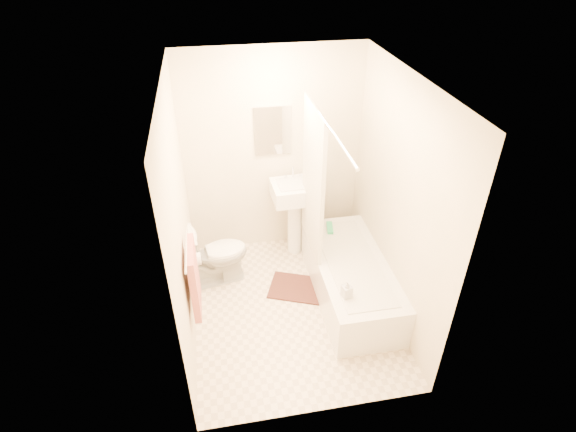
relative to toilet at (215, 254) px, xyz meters
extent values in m
plane|color=beige|center=(0.75, -0.60, -0.35)|extent=(2.40, 2.40, 0.00)
plane|color=white|center=(0.75, -0.60, 2.05)|extent=(2.40, 2.40, 0.00)
cube|color=beige|center=(0.75, 0.60, 0.85)|extent=(2.00, 0.02, 2.40)
cube|color=beige|center=(-0.25, -0.60, 0.85)|extent=(0.02, 2.40, 2.40)
cube|color=beige|center=(1.75, -0.60, 0.85)|extent=(0.02, 2.40, 2.40)
cube|color=white|center=(0.75, 0.58, 1.15)|extent=(0.40, 0.03, 0.55)
cylinder|color=silver|center=(1.05, -0.50, 1.65)|extent=(0.03, 1.70, 0.03)
cube|color=silver|center=(1.05, -0.10, 0.87)|extent=(0.04, 0.80, 1.55)
cylinder|color=silver|center=(-0.21, -0.85, 0.75)|extent=(0.02, 0.60, 0.02)
cube|color=#CC7266|center=(-0.18, -0.85, 0.43)|extent=(0.06, 0.45, 0.66)
cylinder|color=white|center=(-0.18, -0.48, 0.35)|extent=(0.11, 0.12, 0.12)
imported|color=white|center=(0.00, 0.00, 0.00)|extent=(0.78, 0.52, 0.71)
cube|color=#4C241F|center=(0.85, -0.32, -0.34)|extent=(0.70, 0.61, 0.02)
imported|color=silver|center=(1.19, -1.00, 0.20)|extent=(0.10, 0.11, 0.19)
cube|color=#35C171|center=(1.31, 0.09, 0.13)|extent=(0.10, 0.22, 0.04)
camera|label=1|loc=(0.10, -3.93, 3.08)|focal=28.00mm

